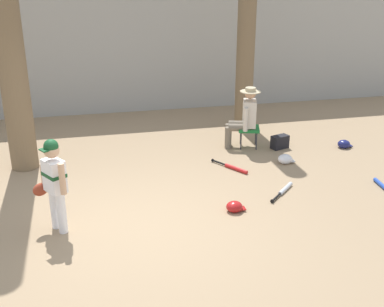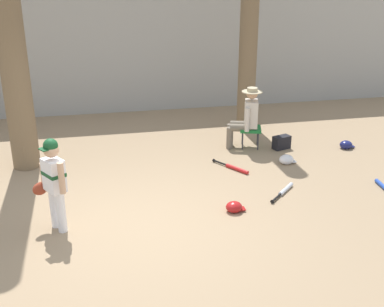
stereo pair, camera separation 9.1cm
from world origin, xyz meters
TOP-DOWN VIEW (x-y plane):
  - ground_plane at (0.00, 0.00)m, footprint 60.00×60.00m
  - concrete_back_wall at (0.00, 5.85)m, footprint 18.00×0.36m
  - tree_near_player at (-1.71, 2.55)m, footprint 0.70×0.70m
  - tree_behind_spectator at (2.83, 4.00)m, footprint 0.54×0.54m
  - young_ballplayer at (-1.06, 0.16)m, footprint 0.50×0.52m
  - folding_stool at (2.50, 2.66)m, footprint 0.50×0.50m
  - seated_spectator at (2.41, 2.69)m, footprint 0.68×0.53m
  - handbag_beside_stool at (3.08, 2.45)m, footprint 0.38×0.28m
  - bat_aluminum_silver at (2.39, 0.59)m, footprint 0.58×0.58m
  - bat_blue_youth at (4.00, 0.35)m, footprint 0.14×0.76m
  - bat_red_barrel at (1.88, 1.63)m, footprint 0.49×0.72m
  - batting_helmet_navy at (4.33, 2.20)m, footprint 0.29×0.23m
  - batting_helmet_red at (1.43, 0.14)m, footprint 0.29×0.22m
  - batting_helmet_white at (2.88, 1.71)m, footprint 0.31×0.24m

SIDE VIEW (x-z plane):
  - ground_plane at x=0.00m, z-range 0.00..0.00m
  - bat_aluminum_silver at x=2.39m, z-range 0.00..0.07m
  - bat_blue_youth at x=4.00m, z-range 0.00..0.07m
  - bat_red_barrel at x=1.88m, z-range 0.00..0.07m
  - batting_helmet_red at x=1.43m, z-range -0.01..0.15m
  - batting_helmet_navy at x=4.33m, z-range -0.01..0.16m
  - batting_helmet_white at x=2.88m, z-range -0.01..0.17m
  - handbag_beside_stool at x=3.08m, z-range 0.00..0.26m
  - folding_stool at x=2.50m, z-range 0.16..0.57m
  - seated_spectator at x=2.41m, z-range 0.04..1.24m
  - young_ballplayer at x=-1.06m, z-range 0.09..1.40m
  - concrete_back_wall at x=0.00m, z-range 0.00..2.76m
  - tree_behind_spectator at x=2.83m, z-range -0.27..4.48m
  - tree_near_player at x=-1.71m, z-range -0.35..5.58m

